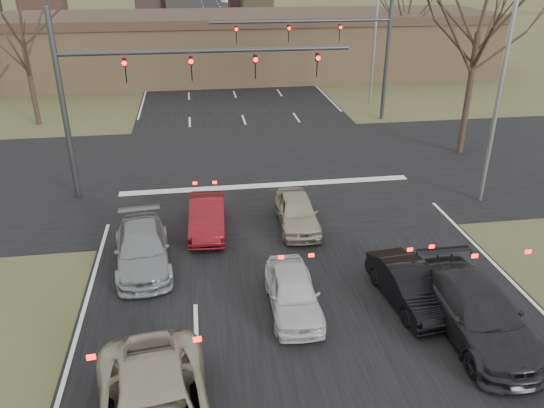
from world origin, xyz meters
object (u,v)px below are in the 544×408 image
(car_white_sedan, at_px, (293,292))
(car_red_ahead, at_px, (207,216))
(car_black_hatch, at_px, (409,286))
(streetlight_right_near, at_px, (499,72))
(streetlight_right_far, at_px, (373,23))
(building, at_px, (250,45))
(car_grey_ahead, at_px, (142,249))
(car_charcoal_sedan, at_px, (478,312))
(mast_arm_near, at_px, (142,81))
(car_silver_ahead, at_px, (297,212))
(mast_arm_far, at_px, (344,41))

(car_white_sedan, bearing_deg, car_red_ahead, 114.22)
(car_white_sedan, distance_m, car_black_hatch, 3.57)
(streetlight_right_near, distance_m, streetlight_right_far, 17.01)
(building, bearing_deg, car_red_ahead, -99.62)
(car_grey_ahead, bearing_deg, car_charcoal_sedan, -34.13)
(car_white_sedan, bearing_deg, mast_arm_near, 117.12)
(building, height_order, mast_arm_near, mast_arm_near)
(building, bearing_deg, mast_arm_near, -106.13)
(car_silver_ahead, bearing_deg, mast_arm_near, 146.36)
(mast_arm_near, distance_m, streetlight_right_near, 14.38)
(car_grey_ahead, bearing_deg, mast_arm_far, 49.19)
(car_grey_ahead, bearing_deg, building, 71.24)
(car_black_hatch, bearing_deg, streetlight_right_far, 69.17)
(car_grey_ahead, distance_m, car_red_ahead, 3.20)
(mast_arm_far, distance_m, streetlight_right_far, 5.12)
(mast_arm_near, height_order, streetlight_right_near, streetlight_right_near)
(building, height_order, car_black_hatch, building)
(streetlight_right_near, bearing_deg, building, 103.69)
(car_black_hatch, bearing_deg, mast_arm_near, 124.44)
(mast_arm_far, height_order, car_charcoal_sedan, mast_arm_far)
(car_silver_ahead, bearing_deg, car_black_hatch, -64.12)
(car_charcoal_sedan, bearing_deg, car_red_ahead, 134.83)
(streetlight_right_far, distance_m, car_white_sedan, 26.01)
(mast_arm_far, relative_size, car_white_sedan, 3.06)
(mast_arm_near, xyz_separation_m, car_charcoal_sedan, (9.55, -11.41, -4.34))
(car_red_ahead, bearing_deg, mast_arm_near, 122.85)
(mast_arm_far, height_order, streetlight_right_near, streetlight_right_near)
(car_charcoal_sedan, xyz_separation_m, car_silver_ahead, (-3.74, 7.22, -0.09))
(car_silver_ahead, bearing_deg, car_white_sedan, -100.04)
(building, distance_m, car_silver_ahead, 29.30)
(streetlight_right_near, distance_m, car_white_sedan, 12.47)
(car_white_sedan, height_order, car_black_hatch, car_white_sedan)
(building, distance_m, mast_arm_far, 15.75)
(streetlight_right_near, bearing_deg, car_charcoal_sedan, -118.13)
(building, distance_m, car_charcoal_sedan, 36.54)
(mast_arm_far, relative_size, streetlight_right_near, 1.11)
(mast_arm_far, xyz_separation_m, car_black_hatch, (-3.18, -19.69, -4.41))
(streetlight_right_far, bearing_deg, car_charcoal_sedan, -101.12)
(streetlight_right_far, distance_m, car_red_ahead, 22.36)
(streetlight_right_far, bearing_deg, mast_arm_near, -136.11)
(streetlight_right_far, height_order, car_silver_ahead, streetlight_right_far)
(mast_arm_far, xyz_separation_m, streetlight_right_far, (3.14, 4.00, 0.57))
(car_white_sedan, bearing_deg, streetlight_right_near, 35.90)
(car_red_ahead, distance_m, car_silver_ahead, 3.51)
(mast_arm_far, bearing_deg, car_black_hatch, -99.18)
(mast_arm_far, xyz_separation_m, car_silver_ahead, (-5.60, -14.19, -4.38))
(mast_arm_far, bearing_deg, streetlight_right_near, -78.53)
(car_charcoal_sedan, distance_m, car_grey_ahead, 10.85)
(car_silver_ahead, bearing_deg, car_red_ahead, 179.55)
(building, relative_size, streetlight_right_near, 4.24)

